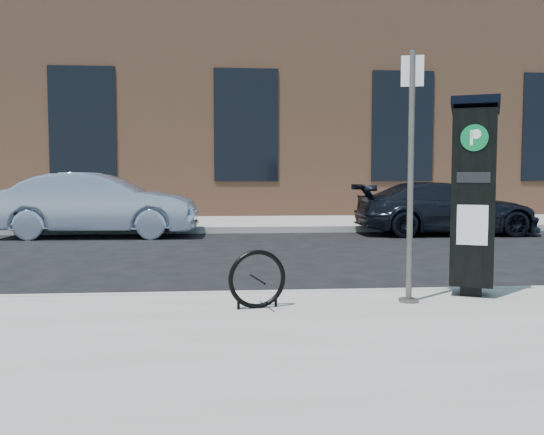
{
  "coord_description": "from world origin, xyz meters",
  "views": [
    {
      "loc": [
        -0.69,
        -6.14,
        1.39
      ],
      "look_at": [
        -0.14,
        0.5,
        0.92
      ],
      "focal_mm": 38.0,
      "sensor_mm": 36.0,
      "label": 1
    }
  ],
  "objects": [
    {
      "name": "ground",
      "position": [
        0.0,
        0.0,
        0.0
      ],
      "size": [
        120.0,
        120.0,
        0.0
      ],
      "primitive_type": "plane",
      "color": "black",
      "rests_on": "ground"
    },
    {
      "name": "sidewalk_far",
      "position": [
        0.0,
        14.0,
        0.07
      ],
      "size": [
        60.0,
        12.0,
        0.15
      ],
      "primitive_type": "cube",
      "color": "gray",
      "rests_on": "ground"
    },
    {
      "name": "curb_near",
      "position": [
        0.0,
        -0.02,
        0.07
      ],
      "size": [
        60.0,
        0.12,
        0.16
      ],
      "primitive_type": "cube",
      "color": "#9E9B93",
      "rests_on": "ground"
    },
    {
      "name": "curb_far",
      "position": [
        0.0,
        8.02,
        0.07
      ],
      "size": [
        60.0,
        0.12,
        0.16
      ],
      "primitive_type": "cube",
      "color": "#9E9B93",
      "rests_on": "ground"
    },
    {
      "name": "building",
      "position": [
        -0.0,
        17.0,
        4.15
      ],
      "size": [
        28.0,
        10.05,
        8.25
      ],
      "color": "#976145",
      "rests_on": "ground"
    },
    {
      "name": "parking_kiosk",
      "position": [
        1.9,
        -0.35,
        1.2
      ],
      "size": [
        0.6,
        0.58,
        2.06
      ],
      "rotation": [
        0.0,
        0.0,
        -0.44
      ],
      "color": "black",
      "rests_on": "sidewalk_near"
    },
    {
      "name": "sign_pole",
      "position": [
        1.13,
        -0.64,
        1.37
      ],
      "size": [
        0.21,
        0.2,
        2.45
      ],
      "rotation": [
        0.0,
        0.0,
        -0.28
      ],
      "color": "#5A544F",
      "rests_on": "sidewalk_near"
    },
    {
      "name": "bike_rack",
      "position": [
        -0.38,
        -0.79,
        0.42
      ],
      "size": [
        0.56,
        0.17,
        0.56
      ],
      "rotation": [
        0.0,
        0.0,
        0.22
      ],
      "color": "black",
      "rests_on": "sidewalk_near"
    },
    {
      "name": "car_silver",
      "position": [
        -3.58,
        7.4,
        0.74
      ],
      "size": [
        4.53,
        1.67,
        1.48
      ],
      "primitive_type": "imported",
      "rotation": [
        0.0,
        0.0,
        1.55
      ],
      "color": "#97A4C0",
      "rests_on": "ground"
    },
    {
      "name": "car_dark",
      "position": [
        4.63,
        7.28,
        0.63
      ],
      "size": [
        4.37,
        1.82,
        1.26
      ],
      "primitive_type": "imported",
      "rotation": [
        0.0,
        0.0,
        1.56
      ],
      "color": "black",
      "rests_on": "ground"
    }
  ]
}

